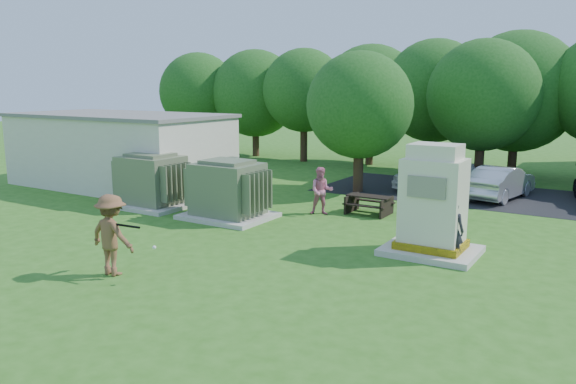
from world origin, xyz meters
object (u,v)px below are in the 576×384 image
Objects in this scene: transformer_left at (152,182)px; batter at (112,235)px; generator_cabinet at (433,207)px; person_at_picnic at (322,191)px; person_by_generator at (452,231)px; car_silver_a at (501,182)px; car_white at (435,173)px; transformer_right at (228,191)px; picnic_table at (369,202)px.

transformer_left reaches higher than batter.
generator_cabinet is 1.77× the size of person_at_picnic.
generator_cabinet is 0.91m from person_by_generator.
transformer_left is 0.73× the size of car_silver_a.
generator_cabinet reaches higher than car_white.
transformer_right is 1.73× the size of person_at_picnic.
person_at_picnic is (-4.90, 2.64, -0.48)m from generator_cabinet.
transformer_right is at bearing -141.27° from picnic_table.
generator_cabinet is 1.86× the size of person_by_generator.
person_by_generator is at bearing -43.85° from picnic_table.
transformer_left is 8.35m from picnic_table.
person_at_picnic is at bearing 62.88° from car_silver_a.
transformer_right is at bearing -168.73° from person_at_picnic.
generator_cabinet is 1.93× the size of picnic_table.
person_at_picnic is 8.12m from car_silver_a.
car_silver_a reaches higher than picnic_table.
transformer_right is at bearing -79.23° from batter.
car_silver_a is (3.00, -0.72, -0.06)m from car_white.
transformer_left reaches higher than picnic_table.
picnic_table is 1.80m from person_at_picnic.
generator_cabinet is at bearing -3.23° from transformer_right.
generator_cabinet is at bearing -46.29° from picnic_table.
generator_cabinet is 9.12m from car_silver_a.
transformer_right reaches higher than car_silver_a.
transformer_left reaches higher than car_white.
transformer_right is 0.73× the size of car_silver_a.
car_silver_a is (7.48, 8.67, -0.29)m from transformer_right.
person_at_picnic is at bearing 41.01° from transformer_right.
car_white reaches higher than car_silver_a.
generator_cabinet is at bearing -52.61° from car_white.
batter reaches higher than car_silver_a.
generator_cabinet is at bearing 100.06° from car_silver_a.
generator_cabinet reaches higher than batter.
transformer_left is at bearing -157.41° from picnic_table.
generator_cabinet is 8.53m from batter.
car_silver_a is (0.03, 9.09, -0.67)m from generator_cabinet.
transformer_right is 7.47m from generator_cabinet.
picnic_table is 6.22m from car_white.
batter is at bearing -51.67° from transformer_left.
transformer_left is 6.63m from person_at_picnic.
generator_cabinet is 0.71× the size of car_white.
transformer_right is 0.69× the size of car_white.
person_by_generator is (8.11, -0.76, -0.14)m from transformer_right.
person_by_generator is (0.66, -0.34, -0.52)m from generator_cabinet.
picnic_table is at bearing -73.98° from car_white.
picnic_table is (-3.46, 3.62, -0.92)m from generator_cabinet.
person_by_generator is 0.95× the size of person_at_picnic.
generator_cabinet is 5.09m from picnic_table.
person_by_generator is at bearing -141.73° from batter.
batter is 0.47× the size of car_white.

